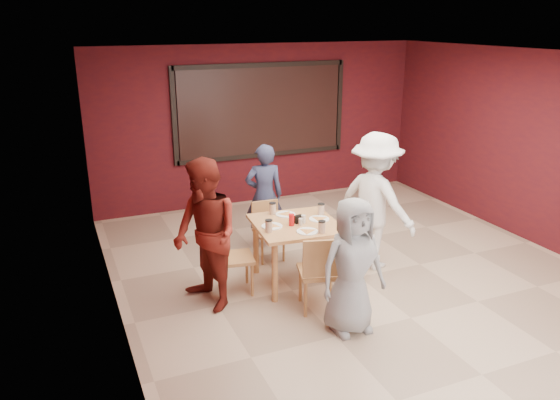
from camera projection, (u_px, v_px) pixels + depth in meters
name	position (u px, v px, depth m)	size (l,w,h in m)	color
floor	(359.00, 277.00, 7.12)	(7.00, 7.00, 0.00)	tan
window_blinds	(262.00, 111.00, 9.60)	(3.00, 0.02, 1.50)	black
dining_table	(296.00, 231.00, 6.77)	(1.10, 1.10, 0.95)	tan
chair_front	(321.00, 269.00, 6.12)	(0.56, 0.56, 0.94)	#AC8143
chair_back	(267.00, 227.00, 7.59)	(0.40, 0.40, 0.80)	#AC8143
chair_left	(228.00, 254.00, 6.58)	(0.50, 0.50, 0.90)	#AC8143
chair_right	(344.00, 240.00, 7.08)	(0.47, 0.47, 0.83)	#AC8143
diner_front	(352.00, 266.00, 5.69)	(0.73, 0.48, 1.50)	gray
diner_back	(264.00, 196.00, 7.91)	(0.56, 0.37, 1.53)	#2F3555
diner_left	(206.00, 235.00, 6.15)	(0.86, 0.67, 1.76)	maroon
diner_right	(375.00, 201.00, 7.17)	(1.18, 0.68, 1.83)	white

